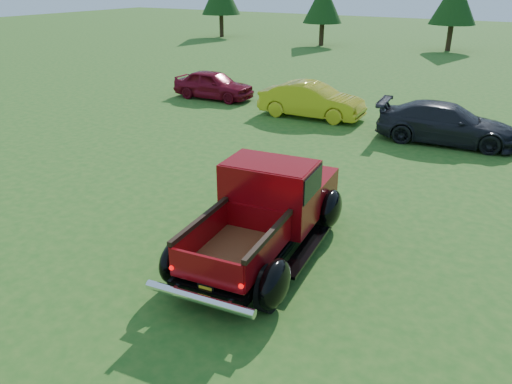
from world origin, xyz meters
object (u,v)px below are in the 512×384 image
Objects in this scene: show_car_yellow at (312,100)px; show_car_grey at (446,123)px; pickup_truck at (270,207)px; tree_mid_left at (455,0)px; show_car_red at (214,85)px; tree_west at (323,2)px.

show_car_yellow is 5.04m from show_car_grey.
tree_mid_left is at bearing 88.94° from pickup_truck.
tree_west is at bearing 8.06° from show_car_red.
tree_mid_left is (9.00, 2.00, 0.27)m from tree_west.
tree_mid_left is at bearing 12.53° from tree_west.
show_car_yellow is (-0.50, -21.75, -2.73)m from tree_mid_left.
show_car_yellow is at bearing -100.02° from show_car_red.
show_car_yellow reaches higher than show_car_red.
tree_mid_left is 1.40× the size of show_car_red.
pickup_truck is 1.38× the size of show_car_red.
pickup_truck is 13.15m from show_car_red.
tree_west is 9.22m from tree_mid_left.
show_car_grey is at bearing -99.56° from show_car_red.
show_car_red is at bearing -104.63° from tree_mid_left.
pickup_truck is 9.99m from show_car_yellow.
pickup_truck is (3.02, -31.09, -2.55)m from tree_mid_left.
show_car_red is at bearing 123.75° from pickup_truck.
pickup_truck is 8.88m from show_car_grey.
pickup_truck reaches higher than show_car_red.
show_car_yellow is (-3.52, 9.35, -0.19)m from pickup_truck.
tree_west is 31.56m from pickup_truck.
show_car_grey is at bearing -100.24° from show_car_yellow.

